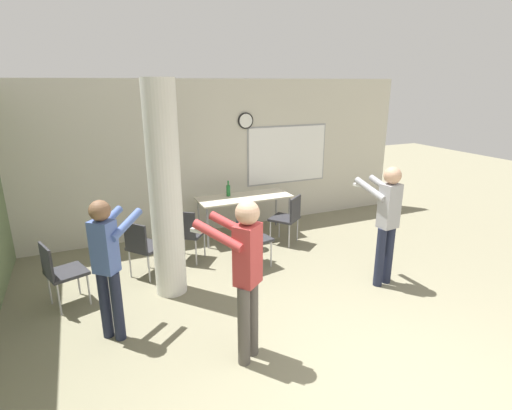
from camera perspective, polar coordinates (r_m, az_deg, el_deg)
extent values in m
cube|color=beige|center=(7.54, -5.96, 6.84)|extent=(8.00, 0.12, 2.80)
cylinder|color=black|center=(7.59, -1.50, 11.95)|extent=(0.30, 0.03, 0.30)
cylinder|color=white|center=(7.57, -1.46, 11.94)|extent=(0.25, 0.01, 0.25)
cube|color=#99999E|center=(8.07, 4.49, 7.21)|extent=(1.74, 0.01, 1.16)
cube|color=white|center=(8.07, 4.52, 7.21)|extent=(1.68, 0.02, 1.10)
cylinder|color=silver|center=(5.20, -12.84, 1.77)|extent=(0.41, 0.41, 2.80)
cube|color=beige|center=(7.22, -1.69, 1.10)|extent=(1.69, 0.66, 0.03)
cylinder|color=gray|center=(6.84, -6.91, -3.28)|extent=(0.04, 0.04, 0.73)
cylinder|color=gray|center=(7.42, 4.77, -1.56)|extent=(0.04, 0.04, 0.73)
cylinder|color=gray|center=(7.33, -8.17, -1.91)|extent=(0.04, 0.04, 0.73)
cylinder|color=gray|center=(7.88, 2.89, -0.40)|extent=(0.04, 0.04, 0.73)
cylinder|color=#1E6B2D|center=(7.24, -3.97, 2.05)|extent=(0.07, 0.07, 0.20)
cylinder|color=#1E6B2D|center=(7.20, -4.00, 3.13)|extent=(0.03, 0.03, 0.08)
cylinder|color=#B2B2B7|center=(6.83, -0.38, -4.68)|extent=(0.26, 0.26, 0.40)
cube|color=#2D2D33|center=(5.62, -25.43, -8.70)|extent=(0.56, 0.56, 0.04)
cube|color=#2D2D33|center=(5.49, -27.75, -7.14)|extent=(0.16, 0.38, 0.40)
cylinder|color=#B7B7BC|center=(5.61, -22.77, -11.06)|extent=(0.02, 0.02, 0.43)
cylinder|color=#B7B7BC|center=(5.92, -24.04, -9.71)|extent=(0.02, 0.02, 0.43)
cylinder|color=#B7B7BC|center=(5.53, -26.30, -12.01)|extent=(0.02, 0.02, 0.43)
cylinder|color=#B7B7BC|center=(5.84, -27.40, -10.58)|extent=(0.02, 0.02, 0.43)
cube|color=#2D2D33|center=(6.12, -0.17, -4.82)|extent=(0.52, 0.52, 0.04)
cube|color=#2D2D33|center=(6.20, -1.27, -2.36)|extent=(0.39, 0.11, 0.40)
cylinder|color=#B7B7BC|center=(5.98, -0.59, -7.81)|extent=(0.02, 0.02, 0.43)
cylinder|color=#B7B7BC|center=(6.18, 2.17, -6.99)|extent=(0.02, 0.02, 0.43)
cylinder|color=#B7B7BC|center=(6.26, -2.49, -6.67)|extent=(0.02, 0.02, 0.43)
cylinder|color=#B7B7BC|center=(6.44, 0.21, -5.92)|extent=(0.02, 0.02, 0.43)
cube|color=#2D2D33|center=(7.01, 4.06, -1.93)|extent=(0.62, 0.62, 0.04)
cube|color=#2D2D33|center=(6.87, 5.65, -0.47)|extent=(0.33, 0.26, 0.40)
cylinder|color=#B7B7BC|center=(7.32, 3.34, -3.04)|extent=(0.02, 0.02, 0.43)
cylinder|color=#B7B7BC|center=(7.02, 2.07, -3.94)|extent=(0.02, 0.02, 0.43)
cylinder|color=#B7B7BC|center=(7.18, 5.93, -3.51)|extent=(0.02, 0.02, 0.43)
cylinder|color=#B7B7BC|center=(6.87, 4.75, -4.45)|extent=(0.02, 0.02, 0.43)
cube|color=#2D2D33|center=(6.42, -9.53, -3.99)|extent=(0.62, 0.62, 0.04)
cube|color=#2D2D33|center=(6.17, -10.38, -2.75)|extent=(0.33, 0.27, 0.40)
cylinder|color=#B7B7BC|center=(6.60, -7.37, -5.50)|extent=(0.02, 0.02, 0.43)
cylinder|color=#B7B7BC|center=(6.73, -10.24, -5.17)|extent=(0.02, 0.02, 0.43)
cylinder|color=#B7B7BC|center=(6.29, -8.55, -6.72)|extent=(0.02, 0.02, 0.43)
cylinder|color=#B7B7BC|center=(6.43, -11.54, -6.34)|extent=(0.02, 0.02, 0.43)
cube|color=#2D2D33|center=(6.04, -15.33, -5.77)|extent=(0.62, 0.62, 0.04)
cube|color=#2D2D33|center=(5.83, -16.85, -4.44)|extent=(0.27, 0.33, 0.40)
cylinder|color=#B7B7BC|center=(6.15, -12.77, -7.57)|extent=(0.02, 0.02, 0.43)
cylinder|color=#B7B7BC|center=(6.37, -15.27, -6.85)|extent=(0.02, 0.02, 0.43)
cylinder|color=#B7B7BC|center=(5.91, -15.03, -8.81)|extent=(0.02, 0.02, 0.43)
cylinder|color=#B7B7BC|center=(6.14, -17.54, -8.00)|extent=(0.02, 0.02, 0.43)
cylinder|color=#514C47|center=(4.26, -0.54, -15.76)|extent=(0.13, 0.13, 0.86)
cylinder|color=#514C47|center=(4.13, -1.74, -16.89)|extent=(0.13, 0.13, 0.86)
cube|color=#B23838|center=(3.84, -1.20, -7.11)|extent=(0.32, 0.31, 0.61)
sphere|color=tan|center=(3.68, -1.24, -1.11)|extent=(0.23, 0.23, 0.23)
cylinder|color=#B23838|center=(3.99, -3.29, -3.09)|extent=(0.40, 0.48, 0.25)
cylinder|color=#B23838|center=(3.77, -5.50, -4.37)|extent=(0.40, 0.48, 0.25)
cube|color=white|center=(3.90, -8.50, -3.65)|extent=(0.11, 0.12, 0.04)
cylinder|color=#1E2338|center=(4.73, -19.19, -13.53)|extent=(0.12, 0.12, 0.81)
cylinder|color=#1E2338|center=(4.82, -20.74, -13.08)|extent=(0.12, 0.12, 0.81)
cube|color=#4C66AD|center=(4.47, -20.88, -5.60)|extent=(0.30, 0.30, 0.58)
sphere|color=brown|center=(4.34, -21.43, -0.75)|extent=(0.22, 0.22, 0.22)
cylinder|color=#4C66AD|center=(4.50, -18.01, -2.63)|extent=(0.41, 0.43, 0.23)
cylinder|color=#4C66AD|center=(4.65, -20.60, -2.23)|extent=(0.41, 0.43, 0.23)
cylinder|color=#1E2338|center=(5.93, 18.40, -6.75)|extent=(0.12, 0.12, 0.85)
cylinder|color=#1E2338|center=(5.81, 17.28, -7.14)|extent=(0.12, 0.12, 0.85)
cube|color=#99999E|center=(5.62, 18.52, -0.13)|extent=(0.27, 0.22, 0.60)
sphere|color=tan|center=(5.52, 18.93, 4.01)|extent=(0.23, 0.23, 0.23)
cylinder|color=#99999E|center=(5.82, 17.83, 2.52)|extent=(0.15, 0.54, 0.24)
cylinder|color=#99999E|center=(5.63, 15.95, 2.19)|extent=(0.15, 0.54, 0.24)
cube|color=white|center=(5.79, 14.25, 2.78)|extent=(0.05, 0.13, 0.04)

